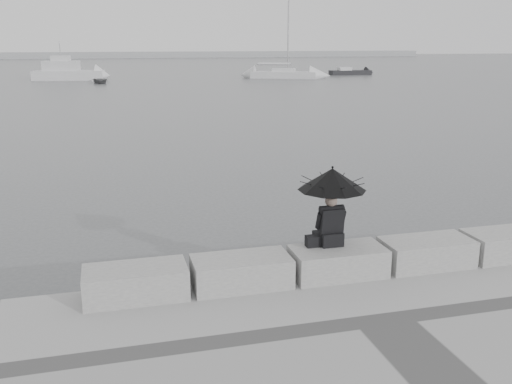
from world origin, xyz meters
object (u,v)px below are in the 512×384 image
object	(u,v)px
seated_person	(332,189)
dinghy	(100,80)
sailboat_right	(284,74)
small_motorboat	(350,72)
motor_cruiser	(69,72)

from	to	relation	value
seated_person	dinghy	world-z (taller)	seated_person
sailboat_right	small_motorboat	bearing A→B (deg)	47.64
motor_cruiser	small_motorboat	distance (m)	36.46
seated_person	small_motorboat	distance (m)	70.68
motor_cruiser	dinghy	size ratio (longest dim) A/B	2.46
sailboat_right	dinghy	xyz separation A→B (m)	(-21.90, -2.99, -0.24)
seated_person	sailboat_right	world-z (taller)	sailboat_right
motor_cruiser	small_motorboat	xyz separation A→B (m)	(36.42, 1.65, -0.57)
dinghy	motor_cruiser	bearing A→B (deg)	111.22
seated_person	dinghy	bearing A→B (deg)	94.32
motor_cruiser	dinghy	bearing A→B (deg)	-50.35
motor_cruiser	small_motorboat	bearing A→B (deg)	12.99
motor_cruiser	seated_person	bearing A→B (deg)	-72.93
seated_person	small_motorboat	size ratio (longest dim) A/B	0.24
sailboat_right	dinghy	world-z (taller)	sailboat_right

